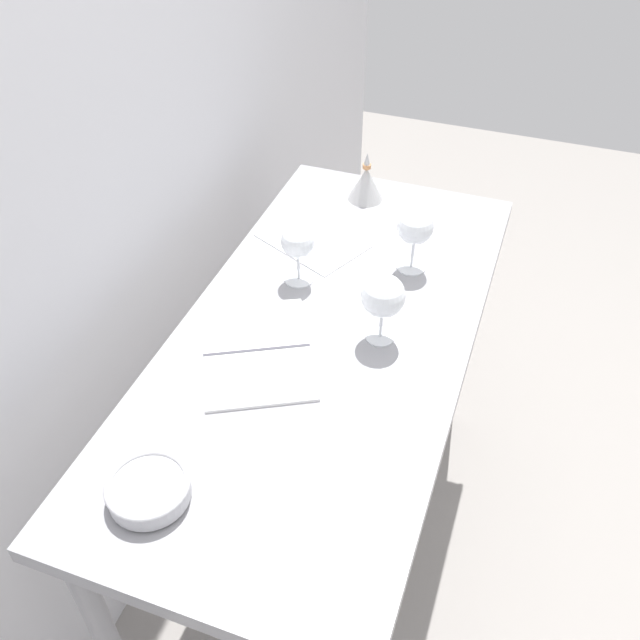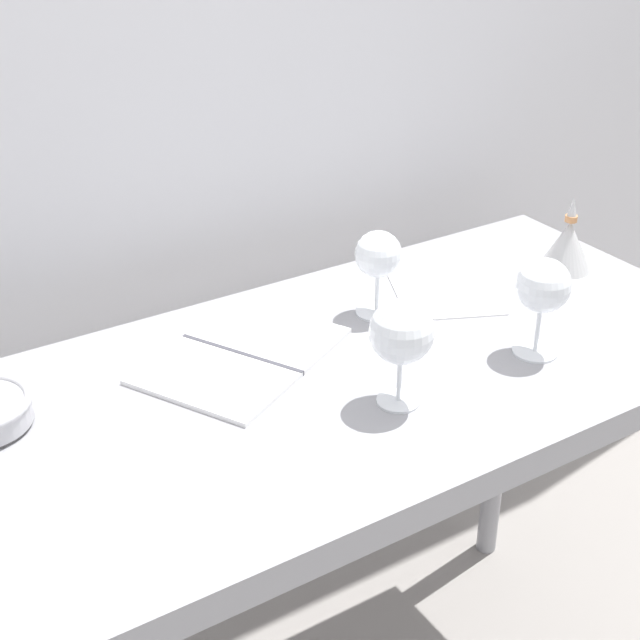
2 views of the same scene
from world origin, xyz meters
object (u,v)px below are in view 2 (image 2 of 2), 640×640
object	(u,v)px
tasting_sheet_upper	(440,285)
decanter_funnel	(567,244)
wine_glass_near_right	(543,288)
open_notebook	(241,355)
wine_glass_far_right	(378,257)
wine_glass_near_center	(401,334)

from	to	relation	value
tasting_sheet_upper	decanter_funnel	world-z (taller)	decanter_funnel
wine_glass_near_right	open_notebook	xyz separation A→B (m)	(-0.42, 0.24, -0.11)
wine_glass_far_right	tasting_sheet_upper	world-z (taller)	wine_glass_far_right
wine_glass_far_right	tasting_sheet_upper	xyz separation A→B (m)	(0.17, 0.03, -0.11)
open_notebook	decanter_funnel	distance (m)	0.70
decanter_funnel	tasting_sheet_upper	bearing A→B (deg)	164.44
wine_glass_near_center	open_notebook	size ratio (longest dim) A/B	0.43
wine_glass_far_right	wine_glass_near_right	bearing A→B (deg)	-60.38
wine_glass_near_center	wine_glass_near_right	bearing A→B (deg)	-0.43
wine_glass_near_center	tasting_sheet_upper	size ratio (longest dim) A/B	0.65
wine_glass_far_right	wine_glass_near_center	size ratio (longest dim) A/B	0.92
wine_glass_far_right	decanter_funnel	xyz separation A→B (m)	(0.42, -0.05, -0.06)
wine_glass_far_right	wine_glass_near_right	distance (m)	0.29
wine_glass_near_right	wine_glass_near_center	bearing A→B (deg)	179.57
wine_glass_near_center	open_notebook	world-z (taller)	wine_glass_near_center
decanter_funnel	open_notebook	bearing A→B (deg)	176.85
tasting_sheet_upper	wine_glass_far_right	bearing A→B (deg)	-147.01
open_notebook	tasting_sheet_upper	bearing A→B (deg)	-23.74
wine_glass_near_right	open_notebook	distance (m)	0.50
wine_glass_far_right	tasting_sheet_upper	size ratio (longest dim) A/B	0.59
wine_glass_near_center	tasting_sheet_upper	xyz separation A→B (m)	(0.30, 0.27, -0.12)
wine_glass_near_center	decanter_funnel	size ratio (longest dim) A/B	1.17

